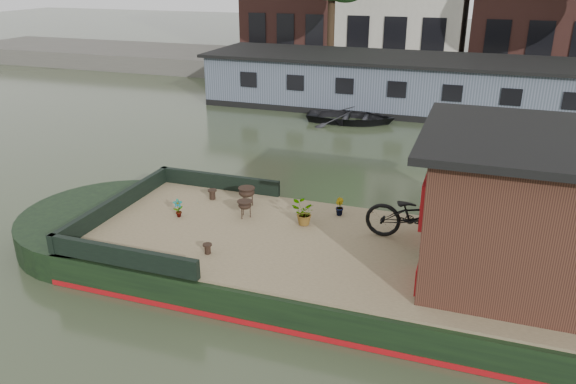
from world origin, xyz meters
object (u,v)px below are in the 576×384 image
(bicycle, at_px, (419,216))
(dinghy, at_px, (351,113))
(brazier_front, at_px, (245,209))
(brazier_rear, at_px, (247,196))
(cabin, at_px, (544,209))
(potted_plant_a, at_px, (178,208))

(bicycle, xyz_separation_m, dinghy, (-3.73, 10.50, -0.83))
(brazier_front, xyz_separation_m, brazier_rear, (-0.21, 0.58, 0.02))
(bicycle, xyz_separation_m, brazier_front, (-3.47, -0.07, -0.34))
(bicycle, height_order, brazier_front, bicycle)
(cabin, bearing_deg, bicycle, 160.57)
(brazier_front, relative_size, brazier_rear, 0.88)
(brazier_rear, bearing_deg, potted_plant_a, -136.95)
(cabin, distance_m, potted_plant_a, 6.84)
(brazier_front, bearing_deg, cabin, -6.55)
(brazier_rear, xyz_separation_m, dinghy, (-0.05, 9.99, -0.52))
(potted_plant_a, xyz_separation_m, dinghy, (1.05, 11.01, -0.50))
(dinghy, bearing_deg, bicycle, -165.38)
(potted_plant_a, xyz_separation_m, brazier_front, (1.30, 0.44, -0.01))
(potted_plant_a, xyz_separation_m, brazier_rear, (1.09, 1.02, 0.01))
(bicycle, bearing_deg, cabin, -108.51)
(bicycle, relative_size, brazier_rear, 4.79)
(potted_plant_a, relative_size, dinghy, 0.12)
(bicycle, relative_size, brazier_front, 5.42)
(potted_plant_a, height_order, dinghy, potted_plant_a)
(bicycle, relative_size, dinghy, 0.60)
(potted_plant_a, bearing_deg, brazier_rear, 43.05)
(bicycle, distance_m, potted_plant_a, 4.81)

